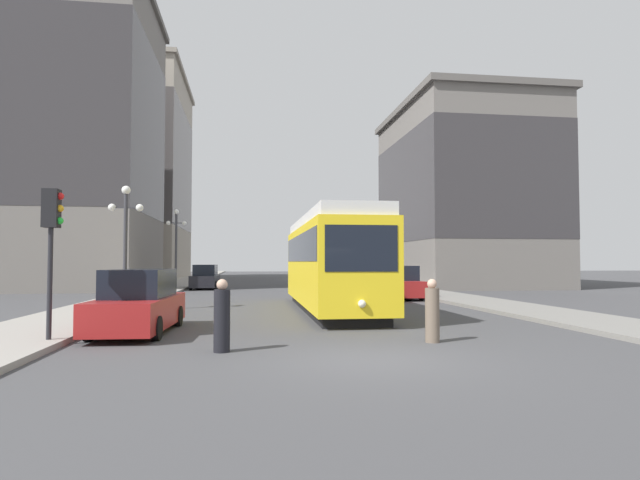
% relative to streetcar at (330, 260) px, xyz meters
% --- Properties ---
extents(ground_plane, '(200.00, 200.00, 0.00)m').
position_rel_streetcar_xyz_m(ground_plane, '(-0.81, -10.95, -2.10)').
color(ground_plane, '#424244').
extents(sidewalk_left, '(3.28, 120.00, 0.15)m').
position_rel_streetcar_xyz_m(sidewalk_left, '(-9.45, 29.05, -2.03)').
color(sidewalk_left, gray).
rests_on(sidewalk_left, ground).
extents(sidewalk_right, '(3.28, 120.00, 0.15)m').
position_rel_streetcar_xyz_m(sidewalk_right, '(7.82, 29.05, -2.03)').
color(sidewalk_right, gray).
rests_on(sidewalk_right, ground).
extents(streetcar, '(2.74, 12.97, 3.89)m').
position_rel_streetcar_xyz_m(streetcar, '(0.00, 0.00, 0.00)').
color(streetcar, black).
rests_on(streetcar, ground).
extents(transit_bus, '(2.74, 12.41, 3.45)m').
position_rel_streetcar_xyz_m(transit_bus, '(3.90, 17.11, -0.15)').
color(transit_bus, black).
rests_on(transit_bus, ground).
extents(parked_car_left_near, '(2.02, 4.54, 1.82)m').
position_rel_streetcar_xyz_m(parked_car_left_near, '(-6.51, 18.43, -1.26)').
color(parked_car_left_near, black).
rests_on(parked_car_left_near, ground).
extents(parked_car_left_mid, '(2.09, 5.00, 1.82)m').
position_rel_streetcar_xyz_m(parked_car_left_mid, '(-6.51, -5.96, -1.26)').
color(parked_car_left_mid, black).
rests_on(parked_car_left_mid, ground).
extents(parked_car_right_far, '(1.93, 4.96, 1.82)m').
position_rel_streetcar_xyz_m(parked_car_right_far, '(4.88, 6.63, -1.26)').
color(parked_car_right_far, black).
rests_on(parked_car_right_far, ground).
extents(pedestrian_crossing_near, '(0.36, 0.36, 1.60)m').
position_rel_streetcar_xyz_m(pedestrian_crossing_near, '(1.23, -8.83, -1.35)').
color(pedestrian_crossing_near, '#6B5B4C').
rests_on(pedestrian_crossing_near, ground).
extents(pedestrian_crossing_far, '(0.37, 0.37, 1.65)m').
position_rel_streetcar_xyz_m(pedestrian_crossing_far, '(-3.99, -9.55, -1.33)').
color(pedestrian_crossing_far, black).
rests_on(pedestrian_crossing_far, ground).
extents(traffic_light_near_left, '(0.47, 0.36, 3.68)m').
position_rel_streetcar_xyz_m(traffic_light_near_left, '(-8.19, -8.04, 0.88)').
color(traffic_light_near_left, '#232328').
rests_on(traffic_light_near_left, sidewalk_left).
extents(lamp_post_left_near, '(1.41, 0.36, 5.04)m').
position_rel_streetcar_xyz_m(lamp_post_left_near, '(-8.41, 0.84, 1.39)').
color(lamp_post_left_near, '#333338').
rests_on(lamp_post_left_near, sidewalk_left).
extents(lamp_post_left_far, '(1.41, 0.36, 5.61)m').
position_rel_streetcar_xyz_m(lamp_post_left_far, '(-8.41, 16.52, 1.73)').
color(lamp_post_left_far, '#333338').
rests_on(lamp_post_left_far, sidewalk_left).
extents(building_left_corner, '(15.00, 14.85, 23.06)m').
position_rel_streetcar_xyz_m(building_left_corner, '(-18.29, 21.17, 9.77)').
color(building_left_corner, slate).
rests_on(building_left_corner, ground).
extents(building_left_midblock, '(14.11, 19.24, 24.38)m').
position_rel_streetcar_xyz_m(building_left_midblock, '(-17.84, 43.25, 10.45)').
color(building_left_midblock, '#A89E8E').
rests_on(building_left_midblock, ground).
extents(building_right_corner, '(11.45, 16.15, 15.21)m').
position_rel_streetcar_xyz_m(building_right_corner, '(14.89, 20.90, 5.70)').
color(building_right_corner, slate).
rests_on(building_right_corner, ground).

